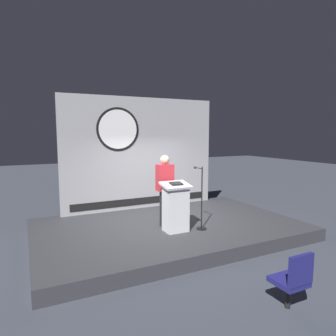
% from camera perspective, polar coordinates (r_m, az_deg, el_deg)
% --- Properties ---
extents(ground_plane, '(40.00, 40.00, 0.00)m').
position_cam_1_polar(ground_plane, '(7.68, 0.12, -12.79)').
color(ground_plane, '#383D47').
extents(stage_platform, '(6.40, 4.00, 0.30)m').
position_cam_1_polar(stage_platform, '(7.63, 0.12, -11.73)').
color(stage_platform, '#333338').
rests_on(stage_platform, ground).
extents(banner_display, '(4.75, 0.12, 3.31)m').
position_cam_1_polar(banner_display, '(8.95, -5.23, 2.82)').
color(banner_display, '#9E9EA3').
rests_on(banner_display, stage_platform).
extents(podium, '(0.64, 0.50, 1.16)m').
position_cam_1_polar(podium, '(6.91, 1.47, -7.52)').
color(podium, silver).
rests_on(podium, stage_platform).
extents(speaker_person, '(0.40, 0.26, 1.74)m').
position_cam_1_polar(speaker_person, '(7.24, -0.60, -4.23)').
color(speaker_person, black).
rests_on(speaker_person, stage_platform).
extents(microphone_stand, '(0.24, 0.47, 1.49)m').
position_cam_1_polar(microphone_stand, '(7.13, 6.29, -7.50)').
color(microphone_stand, black).
rests_on(microphone_stand, stage_platform).
extents(audience_chair_left, '(0.44, 0.45, 0.89)m').
position_cam_1_polar(audience_chair_left, '(4.89, 22.91, -18.91)').
color(audience_chair_left, black).
rests_on(audience_chair_left, ground).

